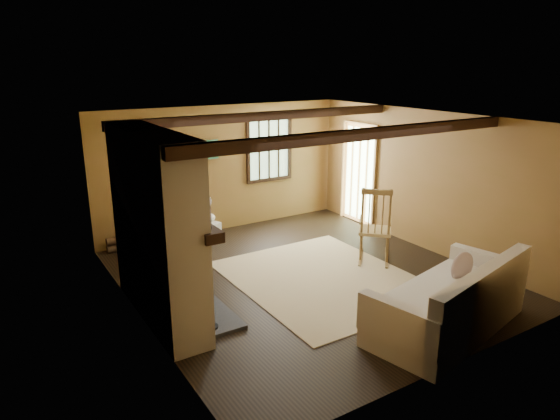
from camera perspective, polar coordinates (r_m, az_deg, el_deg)
ground at (r=7.72m, az=2.83°, el=-7.65°), size 5.50×5.50×0.00m
room_envelope at (r=7.53m, az=3.27°, el=4.83°), size 5.02×5.52×2.44m
fireplace at (r=6.38m, az=-13.71°, el=-2.77°), size 1.02×2.30×2.40m
rug at (r=7.68m, az=4.92°, el=-7.81°), size 2.50×3.00×0.01m
rocking_chair at (r=8.35m, az=10.81°, el=-2.13°), size 0.96×0.98×1.25m
sofa at (r=6.51m, az=19.06°, el=-10.23°), size 2.45×1.47×0.92m
firewood_pile at (r=9.14m, az=-16.92°, el=-3.53°), size 0.74×0.13×0.27m
laundry_basket at (r=9.34m, az=-8.58°, el=-2.44°), size 0.60×0.53×0.30m
basket_pillow at (r=9.26m, az=-8.65°, el=-0.96°), size 0.44×0.37×0.21m
armchair at (r=8.70m, az=-13.06°, el=-2.57°), size 1.12×1.12×0.75m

